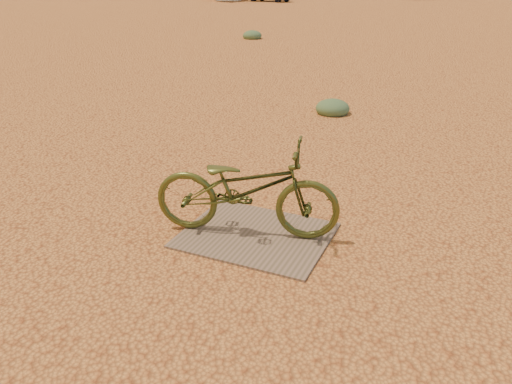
% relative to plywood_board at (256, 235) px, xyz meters
% --- Properties ---
extents(ground, '(120.00, 120.00, 0.00)m').
position_rel_plywood_board_xyz_m(ground, '(-0.21, 0.10, -0.01)').
color(ground, '#D88F45').
rests_on(ground, ground).
extents(plywood_board, '(1.35, 1.09, 0.02)m').
position_rel_plywood_board_xyz_m(plywood_board, '(0.00, 0.00, 0.00)').
color(plywood_board, '#7B6051').
rests_on(plywood_board, ground).
extents(bicycle, '(1.82, 1.00, 0.91)m').
position_rel_plywood_board_xyz_m(bicycle, '(-0.10, -0.00, 0.46)').
color(bicycle, '#424C1D').
rests_on(bicycle, plywood_board).
extents(kale_a, '(0.59, 0.59, 0.32)m').
position_rel_plywood_board_xyz_m(kale_a, '(-0.57, 4.57, -0.01)').
color(kale_a, '#54754B').
rests_on(kale_a, ground).
extents(kale_c, '(0.69, 0.69, 0.38)m').
position_rel_plywood_board_xyz_m(kale_c, '(-6.11, 13.35, -0.01)').
color(kale_c, '#54754B').
rests_on(kale_c, ground).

